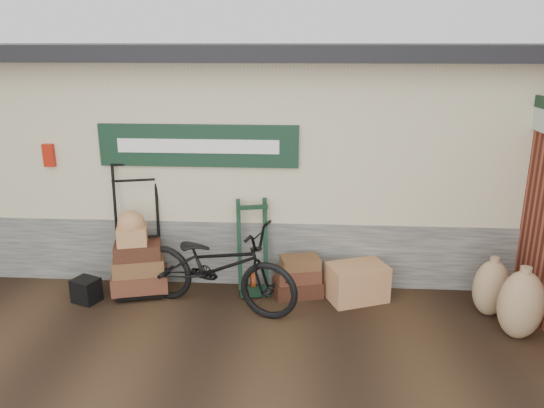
{
  "coord_description": "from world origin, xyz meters",
  "views": [
    {
      "loc": [
        1.09,
        -5.71,
        3.25
      ],
      "look_at": [
        0.66,
        0.9,
        1.2
      ],
      "focal_mm": 35.0,
      "sensor_mm": 36.0,
      "label": 1
    }
  ],
  "objects_px": {
    "black_trunk": "(86,290)",
    "green_barrow": "(253,247)",
    "bicycle": "(216,261)",
    "porter_trolley": "(137,228)",
    "suitcase_stack": "(298,276)",
    "wicker_hamper": "(357,282)"
  },
  "relations": [
    {
      "from": "green_barrow",
      "to": "wicker_hamper",
      "type": "relative_size",
      "value": 1.72
    },
    {
      "from": "suitcase_stack",
      "to": "wicker_hamper",
      "type": "xyz_separation_m",
      "value": [
        0.77,
        -0.07,
        -0.03
      ]
    },
    {
      "from": "black_trunk",
      "to": "green_barrow",
      "type": "bearing_deg",
      "value": 11.98
    },
    {
      "from": "black_trunk",
      "to": "bicycle",
      "type": "xyz_separation_m",
      "value": [
        1.71,
        -0.05,
        0.48
      ]
    },
    {
      "from": "black_trunk",
      "to": "porter_trolley",
      "type": "bearing_deg",
      "value": 35.96
    },
    {
      "from": "porter_trolley",
      "to": "suitcase_stack",
      "type": "relative_size",
      "value": 2.82
    },
    {
      "from": "green_barrow",
      "to": "wicker_hamper",
      "type": "height_order",
      "value": "green_barrow"
    },
    {
      "from": "green_barrow",
      "to": "suitcase_stack",
      "type": "distance_m",
      "value": 0.71
    },
    {
      "from": "green_barrow",
      "to": "porter_trolley",
      "type": "bearing_deg",
      "value": 168.61
    },
    {
      "from": "green_barrow",
      "to": "black_trunk",
      "type": "relative_size",
      "value": 4.04
    },
    {
      "from": "porter_trolley",
      "to": "black_trunk",
      "type": "height_order",
      "value": "porter_trolley"
    },
    {
      "from": "wicker_hamper",
      "to": "bicycle",
      "type": "bearing_deg",
      "value": -169.21
    },
    {
      "from": "porter_trolley",
      "to": "green_barrow",
      "type": "bearing_deg",
      "value": -13.72
    },
    {
      "from": "porter_trolley",
      "to": "wicker_hamper",
      "type": "bearing_deg",
      "value": -17.27
    },
    {
      "from": "wicker_hamper",
      "to": "black_trunk",
      "type": "bearing_deg",
      "value": -175.25
    },
    {
      "from": "black_trunk",
      "to": "bicycle",
      "type": "height_order",
      "value": "bicycle"
    },
    {
      "from": "green_barrow",
      "to": "bicycle",
      "type": "relative_size",
      "value": 0.58
    },
    {
      "from": "suitcase_stack",
      "to": "black_trunk",
      "type": "relative_size",
      "value": 1.97
    },
    {
      "from": "porter_trolley",
      "to": "suitcase_stack",
      "type": "height_order",
      "value": "porter_trolley"
    },
    {
      "from": "wicker_hamper",
      "to": "bicycle",
      "type": "xyz_separation_m",
      "value": [
        -1.79,
        -0.34,
        0.39
      ]
    },
    {
      "from": "wicker_hamper",
      "to": "bicycle",
      "type": "distance_m",
      "value": 1.86
    },
    {
      "from": "green_barrow",
      "to": "bicycle",
      "type": "distance_m",
      "value": 0.65
    }
  ]
}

